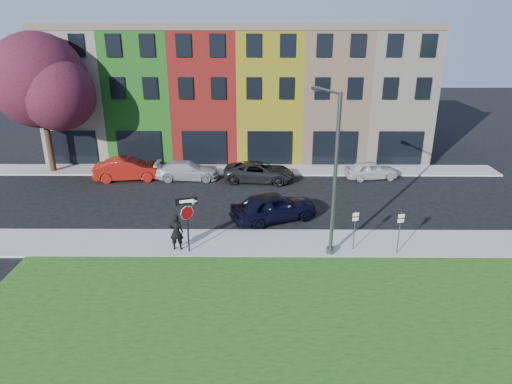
{
  "coord_description": "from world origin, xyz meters",
  "views": [
    {
      "loc": [
        -0.82,
        -17.77,
        10.75
      ],
      "look_at": [
        -0.96,
        4.0,
        2.47
      ],
      "focal_mm": 32.0,
      "sensor_mm": 36.0,
      "label": 1
    }
  ],
  "objects_px": {
    "stop_sign": "(187,214)",
    "man": "(176,232)",
    "street_lamp": "(333,175)",
    "sedan_near": "(274,207)"
  },
  "relations": [
    {
      "from": "street_lamp",
      "to": "stop_sign",
      "type": "bearing_deg",
      "value": 157.96
    },
    {
      "from": "man",
      "to": "street_lamp",
      "type": "distance_m",
      "value": 7.98
    },
    {
      "from": "man",
      "to": "street_lamp",
      "type": "xyz_separation_m",
      "value": [
        7.41,
        -0.15,
        2.98
      ]
    },
    {
      "from": "sedan_near",
      "to": "street_lamp",
      "type": "distance_m",
      "value": 5.62
    },
    {
      "from": "man",
      "to": "street_lamp",
      "type": "relative_size",
      "value": 0.24
    },
    {
      "from": "sedan_near",
      "to": "street_lamp",
      "type": "bearing_deg",
      "value": -170.33
    },
    {
      "from": "stop_sign",
      "to": "sedan_near",
      "type": "bearing_deg",
      "value": 26.32
    },
    {
      "from": "stop_sign",
      "to": "man",
      "type": "relative_size",
      "value": 1.52
    },
    {
      "from": "stop_sign",
      "to": "man",
      "type": "distance_m",
      "value": 1.26
    },
    {
      "from": "stop_sign",
      "to": "man",
      "type": "xyz_separation_m",
      "value": [
        -0.61,
        0.23,
        -1.08
      ]
    }
  ]
}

